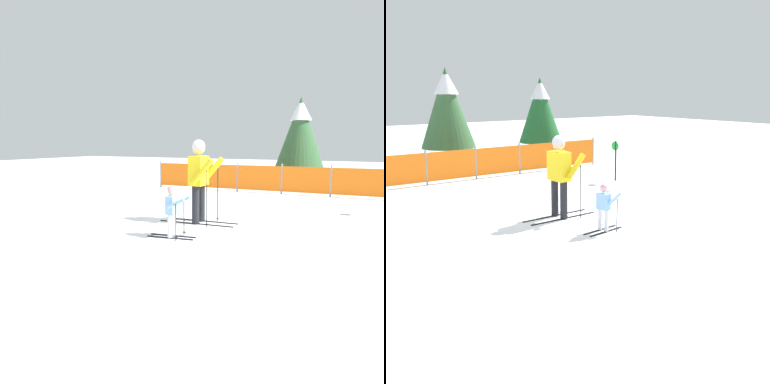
{
  "view_description": "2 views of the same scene",
  "coord_description": "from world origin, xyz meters",
  "views": [
    {
      "loc": [
        3.25,
        -7.5,
        1.77
      ],
      "look_at": [
        -0.17,
        -0.66,
        0.75
      ],
      "focal_mm": 35.0,
      "sensor_mm": 36.0,
      "label": 1
    },
    {
      "loc": [
        -6.09,
        -8.71,
        2.8
      ],
      "look_at": [
        -0.29,
        -0.88,
        0.71
      ],
      "focal_mm": 45.0,
      "sensor_mm": 36.0,
      "label": 2
    }
  ],
  "objects": [
    {
      "name": "ground_plane",
      "position": [
        0.0,
        0.0,
        0.0
      ],
      "size": [
        60.0,
        60.0,
        0.0
      ],
      "primitive_type": "plane",
      "color": "white"
    },
    {
      "name": "skier_adult",
      "position": [
        -0.24,
        -0.15,
        1.09
      ],
      "size": [
        1.74,
        0.79,
        1.83
      ],
      "rotation": [
        0.0,
        0.0,
        0.05
      ],
      "color": "black",
      "rests_on": "ground_plane"
    },
    {
      "name": "skier_child",
      "position": [
        -0.14,
        -1.55,
        0.56
      ],
      "size": [
        0.93,
        0.49,
        0.97
      ],
      "rotation": [
        0.0,
        0.0,
        0.14
      ],
      "color": "black",
      "rests_on": "ground_plane"
    },
    {
      "name": "safety_fence",
      "position": [
        0.28,
        5.33,
        0.52
      ],
      "size": [
        9.67,
        0.23,
        1.04
      ],
      "rotation": [
        0.0,
        0.0,
        0.02
      ],
      "color": "gray",
      "rests_on": "ground_plane"
    },
    {
      "name": "conifer_near",
      "position": [
        0.39,
        7.77,
        2.19
      ],
      "size": [
        1.91,
        1.91,
        3.54
      ],
      "color": "#4C3823",
      "rests_on": "ground_plane"
    }
  ]
}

